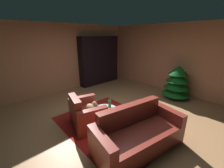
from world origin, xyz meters
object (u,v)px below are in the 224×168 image
object	(u,v)px
armchair_red	(86,115)
decorated_tree	(177,82)
bookshelf_unit	(102,61)
coffee_table	(105,111)
book_stack_on_table	(105,109)
couch_red	(137,134)
bottle_on_table	(110,103)

from	to	relation	value
armchair_red	decorated_tree	bearing A→B (deg)	77.37
bookshelf_unit	coffee_table	world-z (taller)	bookshelf_unit
book_stack_on_table	armchair_red	bearing A→B (deg)	-126.61
coffee_table	decorated_tree	bearing A→B (deg)	80.69
book_stack_on_table	couch_red	bearing A→B (deg)	-0.98
bookshelf_unit	decorated_tree	world-z (taller)	bookshelf_unit
decorated_tree	armchair_red	bearing A→B (deg)	-102.63
couch_red	book_stack_on_table	bearing A→B (deg)	179.02
book_stack_on_table	decorated_tree	distance (m)	3.01
coffee_table	decorated_tree	size ratio (longest dim) A/B	0.55
couch_red	coffee_table	distance (m)	1.07
armchair_red	coffee_table	world-z (taller)	armchair_red
bookshelf_unit	book_stack_on_table	bearing A→B (deg)	-37.73
coffee_table	couch_red	bearing A→B (deg)	-2.43
armchair_red	coffee_table	xyz separation A→B (m)	(0.27, 0.40, 0.06)
book_stack_on_table	bottle_on_table	xyz separation A→B (m)	(-0.05, 0.21, 0.07)
bookshelf_unit	couch_red	xyz separation A→B (m)	(3.84, -2.17, -0.73)
couch_red	bottle_on_table	bearing A→B (deg)	168.42
bookshelf_unit	decorated_tree	xyz separation A→B (m)	(3.26, 0.82, -0.42)
coffee_table	bottle_on_table	size ratio (longest dim) A/B	2.47
bookshelf_unit	coffee_table	distance (m)	3.56
coffee_table	armchair_red	bearing A→B (deg)	-123.56
couch_red	book_stack_on_table	distance (m)	1.06
bookshelf_unit	decorated_tree	size ratio (longest dim) A/B	1.77
bottle_on_table	decorated_tree	distance (m)	2.81
coffee_table	book_stack_on_table	bearing A→B (deg)	-66.33
couch_red	coffee_table	world-z (taller)	couch_red
couch_red	decorated_tree	xyz separation A→B (m)	(-0.58, 2.99, 0.31)
armchair_red	book_stack_on_table	xyz separation A→B (m)	(0.28, 0.38, 0.13)
book_stack_on_table	bookshelf_unit	bearing A→B (deg)	142.27
armchair_red	coffee_table	bearing A→B (deg)	56.44
couch_red	coffee_table	size ratio (longest dim) A/B	2.96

